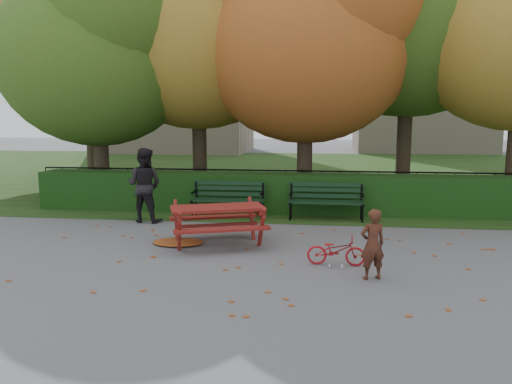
# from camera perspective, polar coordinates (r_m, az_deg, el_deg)

# --- Properties ---
(ground) EXTENTS (90.00, 90.00, 0.00)m
(ground) POSITION_cam_1_polar(r_m,az_deg,el_deg) (8.71, 0.98, -7.93)
(ground) COLOR slate
(ground) RESTS_ON ground
(grass_strip) EXTENTS (90.00, 90.00, 0.00)m
(grass_strip) POSITION_cam_1_polar(r_m,az_deg,el_deg) (22.45, 4.80, 2.34)
(grass_strip) COLOR black
(grass_strip) RESTS_ON ground
(building_left) EXTENTS (10.00, 7.00, 15.00)m
(building_left) POSITION_cam_1_polar(r_m,az_deg,el_deg) (36.04, -9.29, 16.62)
(building_left) COLOR #BDAB91
(building_left) RESTS_ON ground
(building_right) EXTENTS (9.00, 6.00, 12.00)m
(building_right) POSITION_cam_1_polar(r_m,az_deg,el_deg) (37.15, 18.65, 13.71)
(building_right) COLOR #BDAB91
(building_right) RESTS_ON ground
(hedge) EXTENTS (13.00, 0.90, 1.00)m
(hedge) POSITION_cam_1_polar(r_m,az_deg,el_deg) (12.98, 3.10, -0.12)
(hedge) COLOR black
(hedge) RESTS_ON ground
(iron_fence) EXTENTS (14.00, 0.04, 1.02)m
(iron_fence) POSITION_cam_1_polar(r_m,az_deg,el_deg) (13.77, 3.34, 0.54)
(iron_fence) COLOR black
(iron_fence) RESTS_ON ground
(tree_a) EXTENTS (5.88, 5.60, 7.48)m
(tree_a) POSITION_cam_1_polar(r_m,az_deg,el_deg) (15.28, -17.07, 15.98)
(tree_a) COLOR #32281D
(tree_a) RESTS_ON ground
(tree_b) EXTENTS (6.72, 6.40, 8.79)m
(tree_b) POSITION_cam_1_polar(r_m,az_deg,el_deg) (15.68, -5.61, 19.38)
(tree_b) COLOR #32281D
(tree_b) RESTS_ON ground
(tree_c) EXTENTS (6.30, 6.00, 8.00)m
(tree_c) POSITION_cam_1_polar(r_m,az_deg,el_deg) (14.45, 7.15, 17.94)
(tree_c) COLOR #32281D
(tree_c) RESTS_ON ground
(tree_f) EXTENTS (6.93, 6.60, 9.19)m
(tree_f) POSITION_cam_1_polar(r_m,az_deg,el_deg) (19.54, -18.12, 17.74)
(tree_f) COLOR #32281D
(tree_f) RESTS_ON ground
(bench_left) EXTENTS (1.80, 0.57, 0.88)m
(bench_left) POSITION_cam_1_polar(r_m,az_deg,el_deg) (12.36, -3.18, -0.49)
(bench_left) COLOR black
(bench_left) RESTS_ON ground
(bench_right) EXTENTS (1.80, 0.57, 0.88)m
(bench_right) POSITION_cam_1_polar(r_m,az_deg,el_deg) (12.16, 8.02, -0.71)
(bench_right) COLOR black
(bench_right) RESTS_ON ground
(picnic_table) EXTENTS (2.15, 1.95, 0.86)m
(picnic_table) POSITION_cam_1_polar(r_m,az_deg,el_deg) (9.69, -4.41, -2.64)
(picnic_table) COLOR maroon
(picnic_table) RESTS_ON ground
(leaf_pile) EXTENTS (1.11, 0.85, 0.07)m
(leaf_pile) POSITION_cam_1_polar(r_m,az_deg,el_deg) (9.97, -8.91, -5.67)
(leaf_pile) COLOR maroon
(leaf_pile) RESTS_ON ground
(leaf_scatter) EXTENTS (9.00, 5.70, 0.01)m
(leaf_scatter) POSITION_cam_1_polar(r_m,az_deg,el_deg) (9.00, 1.18, -7.35)
(leaf_scatter) COLOR maroon
(leaf_scatter) RESTS_ON ground
(child) EXTENTS (0.47, 0.38, 1.10)m
(child) POSITION_cam_1_polar(r_m,az_deg,el_deg) (7.87, 13.17, -5.83)
(child) COLOR #472216
(child) RESTS_ON ground
(adult) EXTENTS (0.93, 0.77, 1.75)m
(adult) POSITION_cam_1_polar(r_m,az_deg,el_deg) (12.01, -12.64, 0.77)
(adult) COLOR black
(adult) RESTS_ON ground
(bicycle) EXTENTS (0.98, 0.37, 0.51)m
(bicycle) POSITION_cam_1_polar(r_m,az_deg,el_deg) (8.53, 9.14, -6.62)
(bicycle) COLOR #A80F15
(bicycle) RESTS_ON ground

